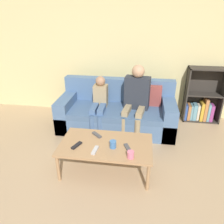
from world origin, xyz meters
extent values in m
cube|color=beige|center=(0.00, 2.89, 1.30)|extent=(12.00, 0.06, 2.60)
cube|color=#4C6B93|center=(0.09, 2.17, 0.15)|extent=(2.01, 0.86, 0.31)
cube|color=#466288|center=(0.09, 2.08, 0.36)|extent=(1.57, 0.68, 0.10)
cube|color=#4C6B93|center=(0.09, 2.51, 0.62)|extent=(2.01, 0.18, 0.42)
cube|color=#4C6B93|center=(-0.80, 2.17, 0.28)|extent=(0.22, 0.86, 0.57)
cube|color=#4C6B93|center=(0.99, 2.17, 0.28)|extent=(0.22, 0.86, 0.57)
cube|color=#93423D|center=(0.68, 2.36, 0.59)|extent=(0.36, 0.12, 0.36)
cube|color=#332D28|center=(1.34, 2.71, 0.52)|extent=(0.02, 0.28, 1.03)
cube|color=#332D28|center=(1.98, 2.71, 0.52)|extent=(0.02, 0.28, 1.03)
cube|color=#332D28|center=(1.66, 2.84, 0.52)|extent=(0.66, 0.02, 1.03)
cube|color=#332D28|center=(1.66, 2.71, 0.01)|extent=(0.66, 0.28, 0.02)
cube|color=#332D28|center=(1.66, 2.71, 0.54)|extent=(0.62, 0.28, 0.02)
cube|color=#332D28|center=(1.66, 2.71, 1.02)|extent=(0.66, 0.28, 0.02)
cube|color=#33519E|center=(1.37, 2.71, 0.17)|extent=(0.04, 0.23, 0.30)
cube|color=#B77542|center=(1.43, 2.71, 0.17)|extent=(0.05, 0.22, 0.29)
cube|color=#6699A8|center=(1.48, 2.70, 0.17)|extent=(0.04, 0.19, 0.29)
cube|color=#6699A8|center=(1.54, 2.70, 0.18)|extent=(0.07, 0.20, 0.31)
cube|color=beige|center=(1.60, 2.70, 0.18)|extent=(0.04, 0.16, 0.30)
cube|color=gold|center=(1.66, 2.71, 0.20)|extent=(0.05, 0.24, 0.36)
cube|color=#B77542|center=(1.73, 2.71, 0.24)|extent=(0.06, 0.24, 0.44)
cube|color=#6699A8|center=(1.79, 2.70, 0.19)|extent=(0.04, 0.21, 0.34)
cube|color=#993D84|center=(1.84, 2.70, 0.18)|extent=(0.06, 0.21, 0.32)
cylinder|color=#A87F56|center=(-0.45, 0.73, 0.19)|extent=(0.04, 0.04, 0.37)
cylinder|color=#A87F56|center=(0.65, 0.73, 0.19)|extent=(0.04, 0.04, 0.37)
cylinder|color=#A87F56|center=(-0.45, 1.32, 0.19)|extent=(0.04, 0.04, 0.37)
cylinder|color=#A87F56|center=(0.65, 1.32, 0.19)|extent=(0.04, 0.04, 0.37)
cube|color=#A87F56|center=(0.10, 1.02, 0.39)|extent=(1.18, 0.68, 0.03)
cylinder|color=#9E8966|center=(0.26, 1.78, 0.20)|extent=(0.10, 0.10, 0.41)
cylinder|color=#9E8966|center=(0.48, 1.74, 0.20)|extent=(0.10, 0.10, 0.41)
cube|color=#9E8966|center=(0.29, 2.00, 0.45)|extent=(0.15, 0.39, 0.09)
cube|color=#9E8966|center=(0.52, 1.97, 0.45)|extent=(0.15, 0.39, 0.09)
cube|color=#282D38|center=(0.44, 2.21, 0.68)|extent=(0.44, 0.26, 0.55)
sphere|color=tan|center=(0.44, 2.21, 1.05)|extent=(0.21, 0.21, 0.21)
cylinder|color=#476693|center=(-0.26, 1.77, 0.20)|extent=(0.09, 0.09, 0.41)
cylinder|color=#476693|center=(-0.13, 1.76, 0.20)|extent=(0.09, 0.09, 0.41)
cube|color=#476693|center=(-0.26, 1.99, 0.45)|extent=(0.10, 0.38, 0.09)
cube|color=#476693|center=(-0.13, 1.99, 0.45)|extent=(0.10, 0.38, 0.09)
cube|color=#9E8966|center=(-0.19, 2.22, 0.59)|extent=(0.24, 0.20, 0.38)
sphere|color=#A87A5B|center=(-0.19, 2.22, 0.86)|extent=(0.17, 0.17, 0.17)
cylinder|color=#3D70B2|center=(0.21, 0.96, 0.45)|extent=(0.08, 0.08, 0.10)
cylinder|color=pink|center=(0.44, 0.78, 0.45)|extent=(0.08, 0.08, 0.09)
cube|color=#47474C|center=(-0.05, 1.20, 0.42)|extent=(0.16, 0.15, 0.02)
cube|color=black|center=(-0.25, 0.92, 0.42)|extent=(0.11, 0.18, 0.02)
cube|color=#47474C|center=(0.39, 0.96, 0.42)|extent=(0.11, 0.17, 0.02)
cube|color=#B7B7BC|center=(0.00, 0.85, 0.42)|extent=(0.07, 0.17, 0.02)
camera|label=1|loc=(0.53, -1.29, 1.98)|focal=35.00mm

